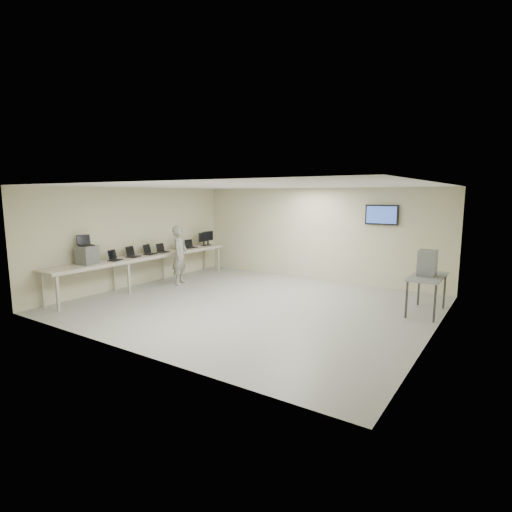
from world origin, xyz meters
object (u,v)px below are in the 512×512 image
Objects in this scene: workbench at (147,258)px; soldier at (180,255)px; equipment_box at (87,255)px; side_table at (427,279)px.

soldier is (0.59, 0.71, 0.03)m from workbench.
workbench is 13.19× the size of equipment_box.
workbench is at bearing 78.18° from equipment_box.
equipment_box is at bearing -154.90° from side_table.
soldier reaches higher than side_table.
side_table is (7.25, 3.40, -0.36)m from equipment_box.
workbench reaches higher than side_table.
soldier is at bearing 50.44° from workbench.
soldier is at bearing -172.64° from side_table.
workbench is 3.51× the size of soldier.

